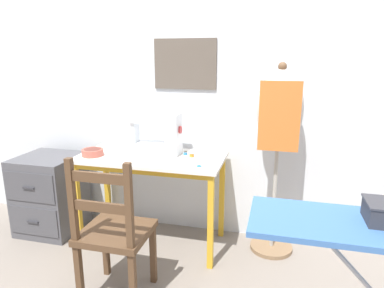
{
  "coord_description": "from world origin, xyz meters",
  "views": [
    {
      "loc": [
        0.92,
        -2.06,
        1.45
      ],
      "look_at": [
        0.33,
        0.24,
        0.84
      ],
      "focal_mm": 32.0,
      "sensor_mm": 36.0,
      "label": 1
    }
  ],
  "objects_px": {
    "sewing_machine": "(159,135)",
    "scissors": "(204,166)",
    "filing_cabinet": "(51,193)",
    "dress_form": "(279,121)",
    "fabric_bowl": "(93,152)",
    "thread_spool_mid_table": "(192,155)",
    "thread_spool_near_machine": "(185,153)",
    "wooden_chair": "(114,233)"
  },
  "relations": [
    {
      "from": "fabric_bowl",
      "to": "thread_spool_near_machine",
      "type": "distance_m",
      "value": 0.7
    },
    {
      "from": "fabric_bowl",
      "to": "thread_spool_near_machine",
      "type": "height_order",
      "value": "fabric_bowl"
    },
    {
      "from": "sewing_machine",
      "to": "dress_form",
      "type": "bearing_deg",
      "value": 2.89
    },
    {
      "from": "dress_form",
      "to": "scissors",
      "type": "bearing_deg",
      "value": -149.86
    },
    {
      "from": "sewing_machine",
      "to": "filing_cabinet",
      "type": "height_order",
      "value": "sewing_machine"
    },
    {
      "from": "scissors",
      "to": "thread_spool_near_machine",
      "type": "height_order",
      "value": "thread_spool_near_machine"
    },
    {
      "from": "fabric_bowl",
      "to": "thread_spool_mid_table",
      "type": "xyz_separation_m",
      "value": [
        0.74,
        0.15,
        -0.01
      ]
    },
    {
      "from": "thread_spool_near_machine",
      "to": "filing_cabinet",
      "type": "xyz_separation_m",
      "value": [
        -1.16,
        -0.09,
        -0.41
      ]
    },
    {
      "from": "filing_cabinet",
      "to": "scissors",
      "type": "bearing_deg",
      "value": -6.1
    },
    {
      "from": "scissors",
      "to": "thread_spool_mid_table",
      "type": "height_order",
      "value": "thread_spool_mid_table"
    },
    {
      "from": "sewing_machine",
      "to": "fabric_bowl",
      "type": "distance_m",
      "value": 0.51
    },
    {
      "from": "thread_spool_mid_table",
      "to": "sewing_machine",
      "type": "bearing_deg",
      "value": 172.93
    },
    {
      "from": "thread_spool_mid_table",
      "to": "wooden_chair",
      "type": "distance_m",
      "value": 0.83
    },
    {
      "from": "fabric_bowl",
      "to": "dress_form",
      "type": "distance_m",
      "value": 1.39
    },
    {
      "from": "thread_spool_mid_table",
      "to": "filing_cabinet",
      "type": "bearing_deg",
      "value": -177.4
    },
    {
      "from": "filing_cabinet",
      "to": "sewing_machine",
      "type": "bearing_deg",
      "value": 5.34
    },
    {
      "from": "filing_cabinet",
      "to": "dress_form",
      "type": "distance_m",
      "value": 1.96
    },
    {
      "from": "thread_spool_mid_table",
      "to": "thread_spool_near_machine",
      "type": "bearing_deg",
      "value": 146.58
    },
    {
      "from": "sewing_machine",
      "to": "filing_cabinet",
      "type": "xyz_separation_m",
      "value": [
        -0.95,
        -0.09,
        -0.54
      ]
    },
    {
      "from": "thread_spool_near_machine",
      "to": "thread_spool_mid_table",
      "type": "relative_size",
      "value": 0.89
    },
    {
      "from": "fabric_bowl",
      "to": "scissors",
      "type": "relative_size",
      "value": 1.12
    },
    {
      "from": "scissors",
      "to": "wooden_chair",
      "type": "distance_m",
      "value": 0.73
    },
    {
      "from": "scissors",
      "to": "dress_form",
      "type": "bearing_deg",
      "value": 30.14
    },
    {
      "from": "thread_spool_mid_table",
      "to": "wooden_chair",
      "type": "height_order",
      "value": "wooden_chair"
    },
    {
      "from": "thread_spool_near_machine",
      "to": "scissors",
      "type": "bearing_deg",
      "value": -50.73
    },
    {
      "from": "fabric_bowl",
      "to": "dress_form",
      "type": "xyz_separation_m",
      "value": [
        1.35,
        0.23,
        0.26
      ]
    },
    {
      "from": "sewing_machine",
      "to": "wooden_chair",
      "type": "distance_m",
      "value": 0.86
    },
    {
      "from": "thread_spool_near_machine",
      "to": "dress_form",
      "type": "bearing_deg",
      "value": 3.29
    },
    {
      "from": "thread_spool_near_machine",
      "to": "wooden_chair",
      "type": "bearing_deg",
      "value": -107.48
    },
    {
      "from": "thread_spool_near_machine",
      "to": "thread_spool_mid_table",
      "type": "distance_m",
      "value": 0.07
    },
    {
      "from": "filing_cabinet",
      "to": "dress_form",
      "type": "xyz_separation_m",
      "value": [
        1.83,
        0.13,
        0.68
      ]
    },
    {
      "from": "dress_form",
      "to": "thread_spool_mid_table",
      "type": "bearing_deg",
      "value": -172.78
    },
    {
      "from": "dress_form",
      "to": "fabric_bowl",
      "type": "bearing_deg",
      "value": -170.52
    },
    {
      "from": "fabric_bowl",
      "to": "thread_spool_near_machine",
      "type": "xyz_separation_m",
      "value": [
        0.68,
        0.19,
        -0.01
      ]
    },
    {
      "from": "thread_spool_mid_table",
      "to": "wooden_chair",
      "type": "xyz_separation_m",
      "value": [
        -0.3,
        -0.71,
        -0.3
      ]
    },
    {
      "from": "scissors",
      "to": "wooden_chair",
      "type": "bearing_deg",
      "value": -130.24
    },
    {
      "from": "thread_spool_near_machine",
      "to": "thread_spool_mid_table",
      "type": "height_order",
      "value": "thread_spool_mid_table"
    },
    {
      "from": "sewing_machine",
      "to": "fabric_bowl",
      "type": "bearing_deg",
      "value": -158.79
    },
    {
      "from": "sewing_machine",
      "to": "scissors",
      "type": "height_order",
      "value": "sewing_machine"
    },
    {
      "from": "thread_spool_mid_table",
      "to": "dress_form",
      "type": "relative_size",
      "value": 0.03
    },
    {
      "from": "fabric_bowl",
      "to": "filing_cabinet",
      "type": "xyz_separation_m",
      "value": [
        -0.48,
        0.09,
        -0.42
      ]
    },
    {
      "from": "sewing_machine",
      "to": "thread_spool_mid_table",
      "type": "distance_m",
      "value": 0.3
    }
  ]
}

